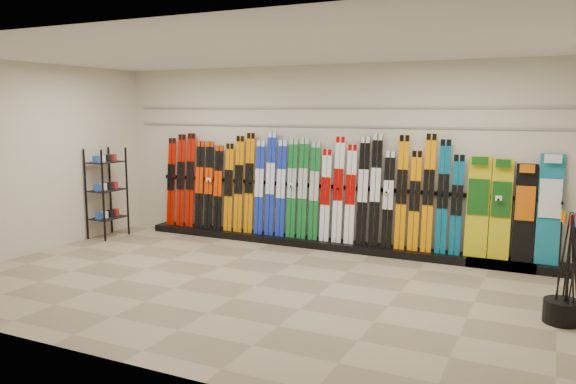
% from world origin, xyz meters
% --- Properties ---
extents(floor, '(8.00, 8.00, 0.00)m').
position_xyz_m(floor, '(0.00, 0.00, 0.00)').
color(floor, gray).
rests_on(floor, ground).
extents(back_wall, '(8.00, 0.00, 8.00)m').
position_xyz_m(back_wall, '(0.00, 2.50, 1.50)').
color(back_wall, beige).
rests_on(back_wall, floor).
extents(left_wall, '(0.00, 5.00, 5.00)m').
position_xyz_m(left_wall, '(-4.00, 0.00, 1.50)').
color(left_wall, beige).
rests_on(left_wall, floor).
extents(ceiling, '(8.00, 8.00, 0.00)m').
position_xyz_m(ceiling, '(0.00, 0.00, 3.00)').
color(ceiling, silver).
rests_on(ceiling, back_wall).
extents(ski_rack_base, '(8.00, 0.40, 0.12)m').
position_xyz_m(ski_rack_base, '(0.22, 2.28, 0.06)').
color(ski_rack_base, black).
rests_on(ski_rack_base, floor).
extents(skis, '(5.39, 0.18, 1.80)m').
position_xyz_m(skis, '(-0.44, 2.31, 0.95)').
color(skis, '#B40E00').
rests_on(skis, ski_rack_base).
extents(snowboards, '(1.28, 0.24, 1.54)m').
position_xyz_m(snowboards, '(2.93, 2.35, 0.85)').
color(snowboards, gold).
rests_on(snowboards, ski_rack_base).
extents(accessory_rack, '(0.40, 0.60, 1.60)m').
position_xyz_m(accessory_rack, '(-3.75, 1.34, 0.80)').
color(accessory_rack, black).
rests_on(accessory_rack, floor).
extents(pole_bin, '(0.39, 0.39, 0.25)m').
position_xyz_m(pole_bin, '(3.60, 0.28, 0.12)').
color(pole_bin, black).
rests_on(pole_bin, floor).
extents(ski_poles, '(0.28, 0.35, 1.18)m').
position_xyz_m(ski_poles, '(3.65, 0.31, 0.61)').
color(ski_poles, black).
rests_on(ski_poles, pole_bin).
extents(slatwall_rail_0, '(7.60, 0.02, 0.03)m').
position_xyz_m(slatwall_rail_0, '(0.00, 2.48, 2.00)').
color(slatwall_rail_0, gray).
rests_on(slatwall_rail_0, back_wall).
extents(slatwall_rail_1, '(7.60, 0.02, 0.03)m').
position_xyz_m(slatwall_rail_1, '(0.00, 2.48, 2.30)').
color(slatwall_rail_1, gray).
rests_on(slatwall_rail_1, back_wall).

